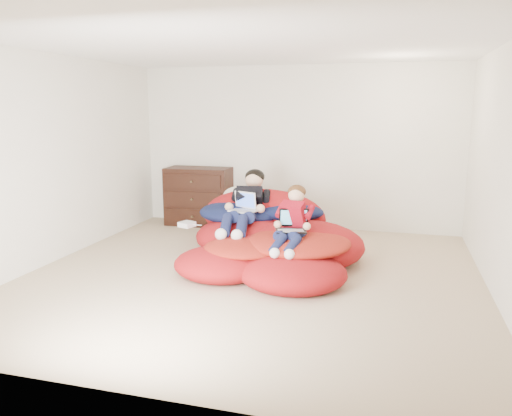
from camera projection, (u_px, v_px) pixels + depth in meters
The scene contains 9 objects.
room_shell at pixel (252, 257), 5.58m from camera, with size 5.10×5.10×2.77m.
dresser at pixel (199, 196), 8.03m from camera, with size 1.04×0.59×0.92m.
beanbag_pile at pixel (271, 239), 6.17m from camera, with size 2.27×2.36×0.86m.
cream_pillow at pixel (239, 197), 7.08m from camera, with size 0.47×0.30×0.30m, color beige.
older_boy at pixel (247, 202), 6.44m from camera, with size 0.42×1.32×0.71m.
younger_boy at pixel (293, 219), 5.66m from camera, with size 0.35×0.93×0.67m.
laptop_white at pixel (244, 206), 6.31m from camera, with size 0.37×0.35×0.24m.
laptop_black at pixel (292, 225), 5.65m from camera, with size 0.39×0.41×0.24m.
power_adapter at pixel (187, 224), 6.27m from camera, with size 0.17×0.17×0.06m, color silver.
Camera 1 is at (1.48, -5.15, 1.86)m, focal length 35.00 mm.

